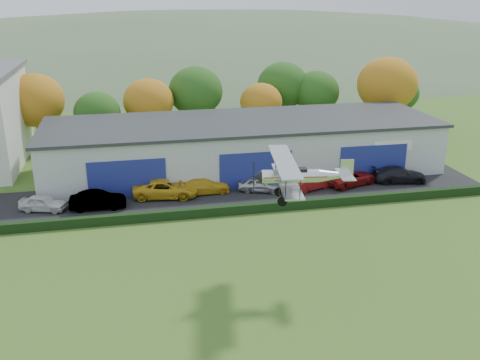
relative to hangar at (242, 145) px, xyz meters
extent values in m
plane|color=#436C22|center=(-5.00, -27.98, -2.66)|extent=(300.00, 300.00, 0.00)
cube|color=black|center=(-2.00, -6.98, -2.63)|extent=(48.00, 9.00, 0.05)
cube|color=black|center=(-2.00, -11.78, -2.26)|extent=(46.00, 0.60, 0.80)
cube|color=#B2B7BC|center=(0.00, 0.02, -0.16)|extent=(40.00, 12.00, 5.00)
cube|color=#2D3033|center=(0.00, 0.02, 2.49)|extent=(40.60, 12.60, 0.30)
cube|color=navy|center=(-12.00, -6.03, -0.86)|extent=(7.00, 0.12, 3.60)
cube|color=navy|center=(0.00, -6.03, -0.86)|extent=(7.00, 0.12, 3.60)
cube|color=navy|center=(12.00, -6.03, -0.86)|extent=(7.00, 0.12, 3.60)
cylinder|color=#3D2614|center=(-22.00, 12.02, -1.08)|extent=(0.36, 0.36, 3.15)
ellipsoid|color=#A55D14|center=(-22.00, 12.02, 3.37)|extent=(6.84, 6.84, 6.16)
cylinder|color=#3D2614|center=(-15.00, 10.02, -1.43)|extent=(0.36, 0.36, 2.45)
ellipsoid|color=#1E4C14|center=(-15.00, 10.02, 2.03)|extent=(5.32, 5.32, 4.79)
cylinder|color=#3D2614|center=(-9.00, 12.02, -1.26)|extent=(0.36, 0.36, 2.80)
ellipsoid|color=#A55D14|center=(-9.00, 12.02, 2.70)|extent=(6.08, 6.08, 5.47)
cylinder|color=#3D2614|center=(-3.00, 14.02, -1.08)|extent=(0.36, 0.36, 3.15)
ellipsoid|color=#1E4C14|center=(-3.00, 14.02, 3.37)|extent=(6.84, 6.84, 6.16)
cylinder|color=#3D2614|center=(5.00, 12.02, -1.43)|extent=(0.36, 0.36, 2.45)
ellipsoid|color=#A55D14|center=(5.00, 12.02, 2.03)|extent=(5.32, 5.32, 4.79)
cylinder|color=#3D2614|center=(13.00, 14.02, -1.26)|extent=(0.36, 0.36, 2.80)
ellipsoid|color=#1E4C14|center=(13.00, 14.02, 2.70)|extent=(6.08, 6.08, 5.47)
cylinder|color=#3D2614|center=(21.00, 10.02, -0.91)|extent=(0.36, 0.36, 3.50)
ellipsoid|color=#A55D14|center=(21.00, 10.02, 4.04)|extent=(7.60, 7.60, 6.84)
cylinder|color=#3D2614|center=(25.00, 14.02, -1.43)|extent=(0.36, 0.36, 2.45)
ellipsoid|color=#1E4C14|center=(25.00, 14.02, 2.03)|extent=(5.32, 5.32, 4.79)
cylinder|color=#3D2614|center=(9.00, 16.02, -1.08)|extent=(0.36, 0.36, 3.15)
ellipsoid|color=#1E4C14|center=(9.00, 16.02, 3.37)|extent=(6.84, 6.84, 6.16)
ellipsoid|color=#4C6642|center=(15.00, 112.02, -18.06)|extent=(320.00, 196.00, 56.00)
ellipsoid|color=#4C6642|center=(85.00, 112.02, -12.56)|extent=(240.00, 126.00, 36.00)
imported|color=silver|center=(-19.21, -7.67, -1.92)|extent=(4.31, 2.75, 1.37)
imported|color=gray|center=(-14.62, -8.25, -1.82)|extent=(4.81, 1.76, 1.57)
imported|color=gold|center=(-8.63, -6.63, -1.79)|extent=(6.24, 3.56, 1.64)
imported|color=gold|center=(-4.98, -6.36, -1.92)|extent=(4.78, 2.12, 1.37)
imported|color=silver|center=(0.18, -6.99, -1.91)|extent=(4.40, 2.89, 1.39)
imported|color=maroon|center=(5.10, -7.49, -1.92)|extent=(4.40, 2.77, 1.37)
imported|color=maroon|center=(9.32, -6.96, -1.86)|extent=(5.85, 4.05, 1.48)
imported|color=black|center=(14.28, -7.29, -1.84)|extent=(5.54, 2.95, 1.53)
cylinder|color=silver|center=(-1.86, -22.67, 4.34)|extent=(3.67, 1.38, 0.85)
cone|color=silver|center=(0.94, -23.10, 4.34)|extent=(2.18, 1.15, 0.85)
cone|color=black|center=(-3.87, -22.37, 4.34)|extent=(0.59, 0.91, 0.85)
cube|color=maroon|center=(-1.58, -22.71, 4.38)|extent=(4.05, 1.45, 0.06)
cube|color=black|center=(-1.39, -22.74, 4.73)|extent=(1.20, 0.73, 0.24)
cube|color=silver|center=(-2.05, -22.64, 4.05)|extent=(2.18, 6.89, 0.09)
cube|color=silver|center=(-2.23, -22.62, 5.33)|extent=(2.33, 7.28, 0.09)
cylinder|color=black|center=(-2.83, -25.01, 4.69)|extent=(0.06, 0.06, 1.23)
cylinder|color=black|center=(-1.99, -25.13, 4.69)|extent=(0.06, 0.06, 1.23)
cylinder|color=black|center=(-2.10, -20.16, 4.69)|extent=(0.06, 0.06, 1.23)
cylinder|color=black|center=(-1.26, -20.28, 4.69)|extent=(0.06, 0.06, 1.23)
cylinder|color=black|center=(-2.28, -22.94, 5.00)|extent=(0.09, 0.21, 0.70)
cylinder|color=black|center=(-2.18, -22.29, 5.00)|extent=(0.09, 0.21, 0.70)
cylinder|color=black|center=(-2.48, -22.98, 3.53)|extent=(0.16, 0.66, 1.16)
cylinder|color=black|center=(-2.36, -22.19, 3.53)|extent=(0.16, 0.66, 1.16)
cylinder|color=black|center=(-2.42, -22.59, 2.97)|extent=(0.33, 1.78, 0.07)
cylinder|color=black|center=(-2.55, -23.43, 2.97)|extent=(0.62, 0.22, 0.60)
cylinder|color=black|center=(-2.29, -21.75, 2.97)|extent=(0.62, 0.22, 0.60)
cylinder|color=black|center=(1.59, -23.19, 4.10)|extent=(0.35, 0.11, 0.40)
cube|color=silver|center=(1.59, -23.19, 4.38)|extent=(1.21, 2.55, 0.06)
cube|color=silver|center=(1.68, -23.21, 4.86)|extent=(0.85, 0.18, 1.04)
cube|color=black|center=(-4.12, -22.33, 4.34)|extent=(0.07, 0.12, 2.08)
camera|label=1|loc=(-11.55, -53.25, 15.33)|focal=40.35mm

